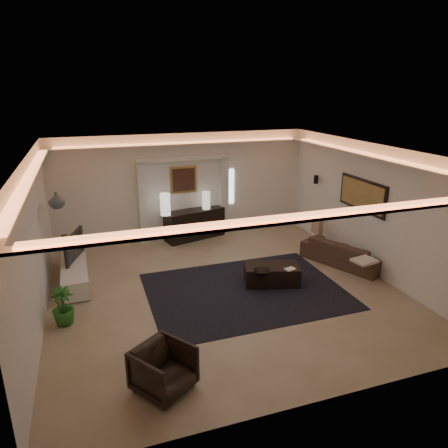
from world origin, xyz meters
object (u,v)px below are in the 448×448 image
object	(u,v)px
console	(195,224)
sofa	(343,252)
coffee_table	(272,275)
armchair	(164,369)

from	to	relation	value
console	sofa	xyz separation A→B (m)	(2.92, -2.89, -0.11)
sofa	coffee_table	bearing A→B (deg)	76.12
armchair	console	bearing A→B (deg)	35.88
sofa	console	bearing A→B (deg)	20.43
sofa	armchair	size ratio (longest dim) A/B	2.69
console	armchair	bearing A→B (deg)	-124.13
coffee_table	sofa	bearing A→B (deg)	28.04
console	sofa	bearing A→B (deg)	-59.96
sofa	armchair	xyz separation A→B (m)	(-4.92, -2.95, 0.05)
coffee_table	armchair	distance (m)	3.82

